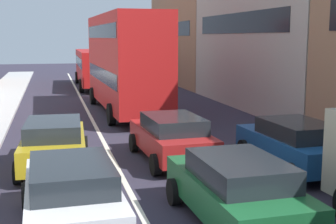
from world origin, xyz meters
TOP-DOWN VIEW (x-y plane):
  - lane_stripe_left at (-1.70, 20.00)m, footprint 0.16×60.00m
  - lane_stripe_right at (1.70, 20.00)m, footprint 0.16×60.00m
  - building_row_right at (9.90, 21.87)m, footprint 7.20×43.90m
  - sedan_centre_lane_second at (0.13, 6.66)m, footprint 2.15×4.34m
  - wagon_left_lane_second at (-3.24, 7.20)m, footprint 2.15×4.35m
  - hatchback_centre_lane_third at (0.13, 12.00)m, footprint 2.20×4.37m
  - sedan_left_lane_third at (-3.54, 12.06)m, footprint 2.23×4.38m
  - sedan_right_lane_behind_truck at (3.44, 10.17)m, footprint 2.18×4.36m
  - bus_mid_queue_primary at (0.18, 21.77)m, footprint 3.02×10.57m
  - bus_far_queue_secondary at (-0.16, 34.77)m, footprint 2.92×10.54m

SIDE VIEW (x-z plane):
  - lane_stripe_left at x=-1.70m, z-range 0.00..0.01m
  - lane_stripe_right at x=1.70m, z-range 0.00..0.01m
  - sedan_centre_lane_second at x=0.13m, z-range 0.05..1.54m
  - wagon_left_lane_second at x=-3.24m, z-range 0.05..1.54m
  - hatchback_centre_lane_third at x=0.13m, z-range 0.05..1.54m
  - sedan_left_lane_third at x=-3.54m, z-range 0.05..1.54m
  - sedan_right_lane_behind_truck at x=3.44m, z-range 0.05..1.54m
  - bus_far_queue_secondary at x=-0.16m, z-range 0.31..3.21m
  - bus_mid_queue_primary at x=0.18m, z-range 0.30..5.36m
  - building_row_right at x=9.90m, z-range -0.04..8.83m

